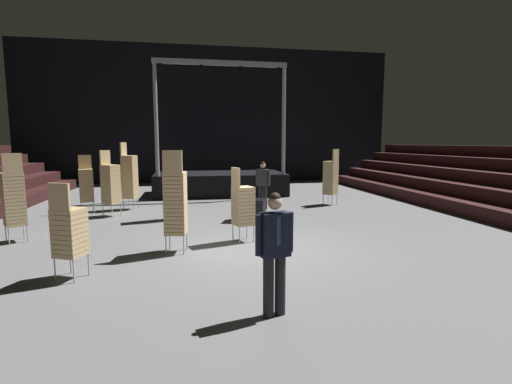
# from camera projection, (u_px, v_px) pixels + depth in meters

# --- Properties ---
(ground_plane) EXTENTS (22.00, 30.00, 0.10)m
(ground_plane) POSITION_uv_depth(u_px,v_px,m) (255.00, 250.00, 8.63)
(ground_plane) COLOR slate
(arena_end_wall) EXTENTS (22.00, 0.30, 8.00)m
(arena_end_wall) POSITION_uv_depth(u_px,v_px,m) (211.00, 115.00, 22.75)
(arena_end_wall) COLOR black
(arena_end_wall) RESTS_ON ground_plane
(stage_riser) EXTENTS (5.88, 3.20, 5.75)m
(stage_riser) POSITION_uv_depth(u_px,v_px,m) (220.00, 181.00, 17.66)
(stage_riser) COLOR black
(stage_riser) RESTS_ON ground_plane
(man_with_tie) EXTENTS (0.57, 0.32, 1.72)m
(man_with_tie) POSITION_uv_depth(u_px,v_px,m) (275.00, 247.00, 5.16)
(man_with_tie) COLOR black
(man_with_tie) RESTS_ON ground_plane
(chair_stack_front_left) EXTENTS (0.62, 0.62, 2.14)m
(chair_stack_front_left) POSITION_uv_depth(u_px,v_px,m) (331.00, 177.00, 14.57)
(chair_stack_front_left) COLOR #B2B5BA
(chair_stack_front_left) RESTS_ON ground_plane
(chair_stack_front_right) EXTENTS (0.51, 0.51, 2.22)m
(chair_stack_front_right) POSITION_uv_depth(u_px,v_px,m) (175.00, 202.00, 8.19)
(chair_stack_front_right) COLOR #B2B5BA
(chair_stack_front_right) RESTS_ON ground_plane
(chair_stack_mid_left) EXTENTS (0.58, 0.58, 1.71)m
(chair_stack_mid_left) POSITION_uv_depth(u_px,v_px,m) (69.00, 231.00, 6.61)
(chair_stack_mid_left) COLOR #B2B5BA
(chair_stack_mid_left) RESTS_ON ground_plane
(chair_stack_mid_right) EXTENTS (0.61, 0.61, 2.14)m
(chair_stack_mid_right) POSITION_uv_depth(u_px,v_px,m) (111.00, 183.00, 12.28)
(chair_stack_mid_right) COLOR #B2B5BA
(chair_stack_mid_right) RESTS_ON ground_plane
(chair_stack_mid_centre) EXTENTS (0.56, 0.56, 2.39)m
(chair_stack_mid_centre) POSITION_uv_depth(u_px,v_px,m) (130.00, 176.00, 13.54)
(chair_stack_mid_centre) COLOR #B2B5BA
(chair_stack_mid_centre) RESTS_ON ground_plane
(chair_stack_rear_left) EXTENTS (0.55, 0.55, 1.79)m
(chair_stack_rear_left) POSITION_uv_depth(u_px,v_px,m) (243.00, 205.00, 9.14)
(chair_stack_rear_left) COLOR #B2B5BA
(chair_stack_rear_left) RESTS_ON ground_plane
(chair_stack_rear_right) EXTENTS (0.54, 0.54, 1.96)m
(chair_stack_rear_right) POSITION_uv_depth(u_px,v_px,m) (86.00, 184.00, 12.75)
(chair_stack_rear_right) COLOR #B2B5BA
(chair_stack_rear_right) RESTS_ON ground_plane
(chair_stack_rear_centre) EXTENTS (0.61, 0.61, 2.14)m
(chair_stack_rear_centre) POSITION_uv_depth(u_px,v_px,m) (14.00, 198.00, 9.04)
(chair_stack_rear_centre) COLOR #B2B5BA
(chair_stack_rear_centre) RESTS_ON ground_plane
(chair_stack_aisle_left) EXTENTS (0.51, 0.51, 2.05)m
(chair_stack_aisle_left) POSITION_uv_depth(u_px,v_px,m) (171.00, 187.00, 11.72)
(chair_stack_aisle_left) COLOR #B2B5BA
(chair_stack_aisle_left) RESTS_ON ground_plane
(crew_worker_near_stage) EXTENTS (0.51, 0.42, 1.71)m
(crew_worker_near_stage) POSITION_uv_depth(u_px,v_px,m) (263.00, 182.00, 13.60)
(crew_worker_near_stage) COLOR black
(crew_worker_near_stage) RESTS_ON ground_plane
(equipment_road_case) EXTENTS (1.05, 0.87, 0.68)m
(equipment_road_case) POSITION_uv_depth(u_px,v_px,m) (250.00, 210.00, 11.60)
(equipment_road_case) COLOR black
(equipment_road_case) RESTS_ON ground_plane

